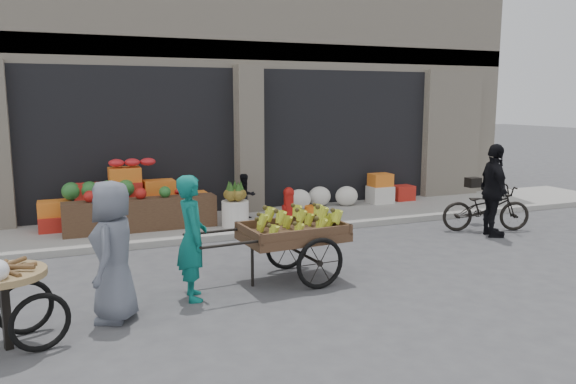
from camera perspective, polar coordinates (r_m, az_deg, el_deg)
name	(u,v)px	position (r m, az deg, el deg)	size (l,w,h in m)	color
ground	(361,283)	(8.08, 7.46, -9.11)	(80.00, 80.00, 0.00)	#424244
sidewalk	(263,221)	(11.67, -2.55, -2.96)	(18.00, 2.20, 0.12)	gray
building	(211,68)	(15.19, -7.79, 12.39)	(14.00, 6.45, 7.00)	beige
fruit_display	(137,198)	(11.26, -15.05, -0.55)	(3.10, 1.12, 1.24)	red
pineapple_bin	(235,214)	(10.91, -5.38, -2.19)	(0.52, 0.52, 0.50)	silver
fire_hydrant	(289,203)	(11.20, 0.07, -1.16)	(0.22, 0.22, 0.71)	#A5140F
orange_bucket	(312,213)	(11.40, 2.49, -2.18)	(0.32, 0.32, 0.30)	orange
right_bay_goods	(359,192)	(13.22, 7.27, -0.03)	(3.35, 0.60, 0.70)	silver
seated_person	(245,196)	(11.55, -4.37, -0.45)	(0.45, 0.35, 0.93)	black
banana_cart	(290,230)	(7.91, 0.17, -3.91)	(2.47, 1.15, 1.01)	brown
vendor_woman	(192,238)	(7.28, -9.72, -4.60)	(0.59, 0.39, 1.62)	#0D695F
tricycle_cart	(4,297)	(6.50, -26.90, -9.47)	(1.46, 1.05, 0.95)	#9E7F51
vendor_grey	(113,251)	(6.80, -17.33, -5.77)	(0.80, 0.52, 1.65)	slate
bicycle	(486,208)	(11.65, 19.47, -1.55)	(0.60, 1.72, 0.90)	black
cyclist	(494,190)	(11.15, 20.18, 0.15)	(1.02, 0.43, 1.75)	black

